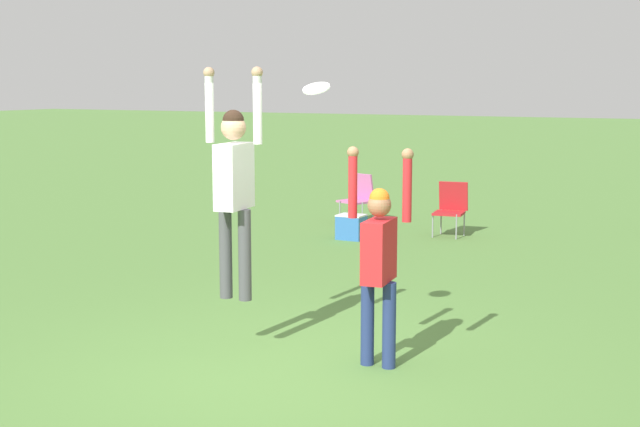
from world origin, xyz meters
name	(u,v)px	position (x,y,z in m)	size (l,w,h in m)	color
ground_plane	(278,368)	(0.00, 0.00, 0.00)	(120.00, 120.00, 0.00)	#56843D
person_jumping	(234,177)	(-0.62, 0.28, 1.64)	(0.62, 0.49, 2.15)	#4C4C51
person_defending	(379,253)	(0.77, 0.44, 1.02)	(0.62, 0.48, 1.95)	navy
frisbee	(316,88)	(0.13, 0.49, 2.45)	(0.25, 0.23, 0.11)	white
camping_chair_0	(359,195)	(-2.83, 7.85, 0.51)	(0.67, 0.72, 0.88)	gray
camping_chair_2	(451,206)	(-0.91, 7.30, 0.50)	(0.54, 0.58, 0.89)	gray
cooler_box	(351,227)	(-2.22, 6.24, 0.20)	(0.43, 0.35, 0.40)	#336BB7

